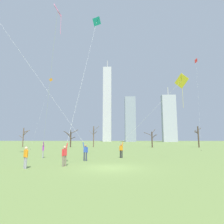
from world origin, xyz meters
TOP-DOWN VIEW (x-y plane):
  - ground_plane at (0.00, 0.00)m, footprint 400.00×400.00m
  - kite_flyer_midfield_right_yellow at (2.72, 6.85)m, footprint 7.07×4.13m
  - kite_flyer_midfield_left_teal at (-3.31, 2.11)m, footprint 2.42×7.16m
  - kite_flyer_far_back_white at (-4.81, 4.78)m, footprint 12.35×2.33m
  - kite_flyer_foreground_left_pink at (-7.52, 6.03)m, footprint 5.01×11.17m
  - bystander_strolling_midfield at (-6.30, -0.60)m, footprint 0.40×0.38m
  - distant_kite_low_near_trees_red at (17.31, 23.82)m, footprint 1.45×2.32m
  - distant_kite_high_overhead_orange at (-15.69, 28.34)m, footprint 2.73×4.05m
  - bare_tree_center at (21.65, 35.52)m, footprint 1.95×1.61m
  - bare_tree_far_right_edge at (-12.06, 36.12)m, footprint 3.78×1.93m
  - bare_tree_rightmost at (-5.98, 37.18)m, footprint 2.86×2.06m
  - bare_tree_left_of_center at (-25.03, 36.27)m, footprint 2.53×2.51m
  - bare_tree_leftmost at (9.58, 35.22)m, footprint 3.57×1.96m
  - skyline_squat_block at (38.72, 126.12)m, footprint 10.11×5.30m
  - skyline_short_annex at (10.52, 135.25)m, footprint 8.19×9.96m
  - skyline_mid_tower_right at (-8.26, 144.23)m, footprint 7.13×5.77m

SIDE VIEW (x-z plane):
  - ground_plane at x=0.00m, z-range 0.00..0.00m
  - bystander_strolling_midfield at x=-6.30m, z-range 0.09..1.71m
  - bare_tree_leftmost at x=9.58m, z-range -0.12..4.69m
  - kite_flyer_foreground_left_pink at x=-7.52m, z-range -3.46..8.13m
  - bare_tree_far_right_edge at x=-12.06m, z-range 0.12..4.86m
  - bare_tree_left_of_center at x=-25.03m, z-range 0.24..5.44m
  - kite_flyer_midfield_right_yellow at x=2.72m, z-range -1.62..7.36m
  - bare_tree_center at x=21.65m, z-range 0.18..5.66m
  - bare_tree_rightmost at x=-5.98m, z-range 0.18..5.88m
  - kite_flyer_far_back_white at x=-4.81m, z-range -4.79..12.62m
  - kite_flyer_midfield_left_teal at x=-3.31m, z-range -4.20..13.37m
  - distant_kite_high_overhead_orange at x=-15.69m, z-range 6.26..23.07m
  - distant_kite_low_near_trees_red at x=17.31m, z-range 7.71..26.99m
  - skyline_squat_block at x=38.72m, z-range -3.10..37.90m
  - skyline_short_annex at x=10.52m, z-range 0.00..35.16m
  - skyline_mid_tower_right at x=-8.26m, z-range -3.26..67.38m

